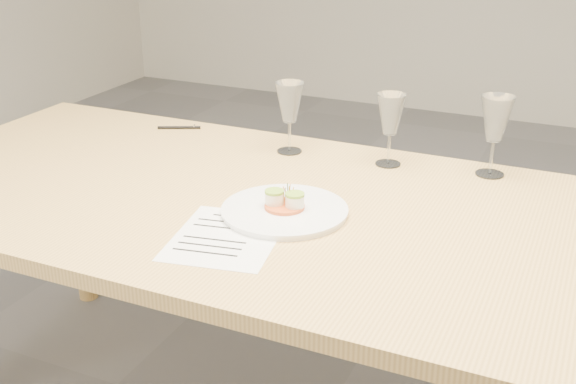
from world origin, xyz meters
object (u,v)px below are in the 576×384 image
at_px(recipe_sheet, 226,237).
at_px(wine_glass_1, 391,116).
at_px(ballpoint_pen, 179,127).
at_px(wine_glass_2, 496,120).
at_px(dinner_plate, 285,209).
at_px(wine_glass_0, 290,104).
at_px(dining_table, 310,232).

xyz_separation_m(recipe_sheet, wine_glass_1, (0.19, 0.60, 0.14)).
relative_size(ballpoint_pen, wine_glass_2, 0.59).
relative_size(dinner_plate, wine_glass_2, 1.39).
distance_m(dinner_plate, recipe_sheet, 0.18).
bearing_deg(wine_glass_0, dinner_plate, -67.12).
bearing_deg(wine_glass_1, wine_glass_0, -176.57).
distance_m(ballpoint_pen, wine_glass_1, 0.74).
distance_m(dinner_plate, wine_glass_0, 0.47).
distance_m(wine_glass_0, wine_glass_2, 0.58).
distance_m(recipe_sheet, wine_glass_1, 0.65).
bearing_deg(wine_glass_2, wine_glass_0, -174.39).
bearing_deg(recipe_sheet, wine_glass_0, 90.01).
bearing_deg(ballpoint_pen, wine_glass_0, -32.51).
height_order(dinner_plate, ballpoint_pen, dinner_plate).
distance_m(dinner_plate, wine_glass_1, 0.47).
xyz_separation_m(ballpoint_pen, wine_glass_1, (0.72, -0.04, 0.14)).
relative_size(ballpoint_pen, wine_glass_0, 0.62).
relative_size(dinner_plate, recipe_sheet, 0.92).
height_order(recipe_sheet, wine_glass_0, wine_glass_0).
bearing_deg(wine_glass_2, dining_table, -131.69).
xyz_separation_m(dinner_plate, wine_glass_0, (-0.17, 0.41, 0.14)).
xyz_separation_m(dinner_plate, wine_glass_1, (0.13, 0.43, 0.13)).
bearing_deg(wine_glass_2, dinner_plate, -130.73).
relative_size(dinner_plate, ballpoint_pen, 2.35).
bearing_deg(wine_glass_1, ballpoint_pen, 177.18).
xyz_separation_m(ballpoint_pen, wine_glass_2, (1.00, 0.00, 0.15)).
height_order(dining_table, ballpoint_pen, ballpoint_pen).
bearing_deg(wine_glass_0, wine_glass_2, 5.61).
relative_size(dining_table, ballpoint_pen, 18.35).
xyz_separation_m(dinner_plate, ballpoint_pen, (-0.60, 0.47, -0.01)).
relative_size(dining_table, wine_glass_0, 11.32).
height_order(ballpoint_pen, wine_glass_1, wine_glass_1).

